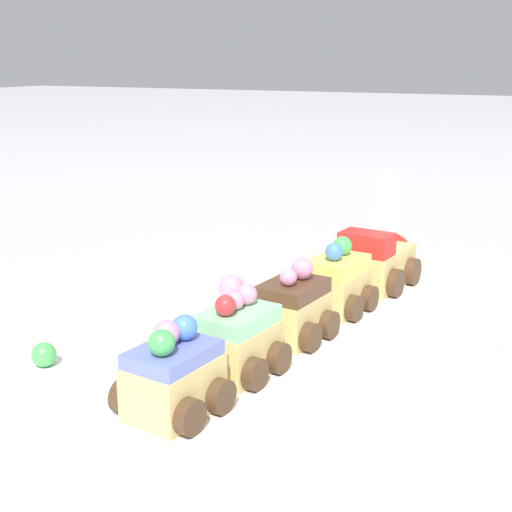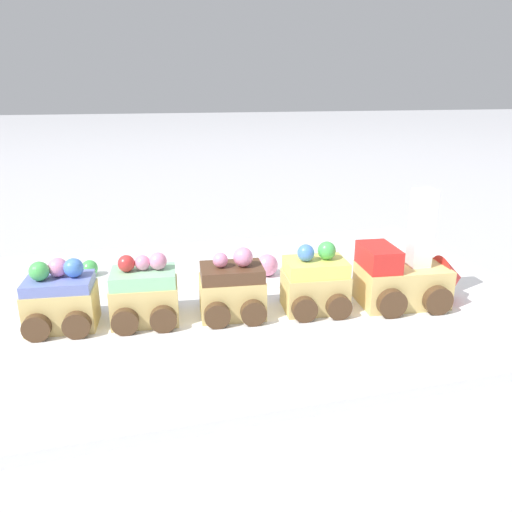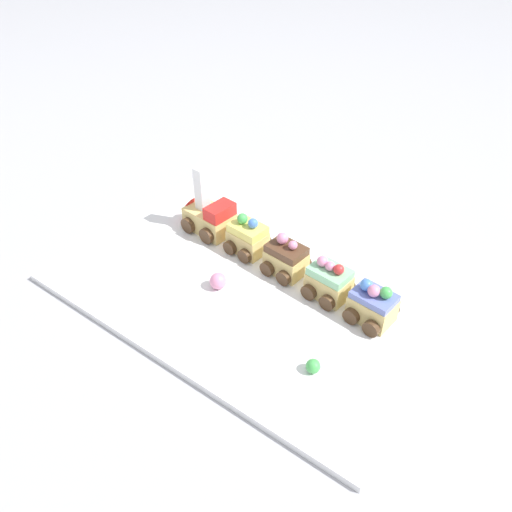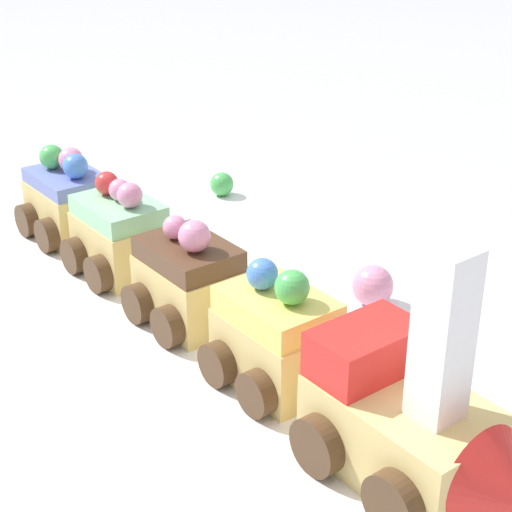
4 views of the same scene
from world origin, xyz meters
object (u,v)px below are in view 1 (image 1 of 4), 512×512
at_px(cake_car_lemon, 337,284).
at_px(cake_car_mint, 237,341).
at_px(cake_car_chocolate, 293,310).
at_px(cake_train_locomotive, 379,257).
at_px(gumball_green, 44,355).
at_px(gumball_pink, 231,288).
at_px(cake_car_blueberry, 174,378).

bearing_deg(cake_car_lemon, cake_car_mint, 179.96).
relative_size(cake_car_chocolate, cake_car_mint, 1.03).
xyz_separation_m(cake_train_locomotive, cake_car_chocolate, (-0.20, 0.02, -0.00)).
bearing_deg(cake_train_locomotive, cake_car_chocolate, -179.96).
xyz_separation_m(cake_car_chocolate, gumball_green, (-0.15, 0.16, -0.02)).
xyz_separation_m(cake_train_locomotive, gumball_pink, (-0.13, 0.12, -0.02)).
height_order(cake_train_locomotive, cake_car_lemon, cake_train_locomotive).
xyz_separation_m(cake_car_lemon, cake_car_blueberry, (-0.26, 0.03, -0.00)).
xyz_separation_m(cake_train_locomotive, cake_car_lemon, (-0.11, 0.01, -0.00)).
distance_m(cake_train_locomotive, cake_car_chocolate, 0.20).
height_order(cake_car_lemon, gumball_pink, cake_car_lemon).
bearing_deg(cake_car_blueberry, cake_car_chocolate, -0.08).
height_order(cake_train_locomotive, cake_car_chocolate, cake_train_locomotive).
relative_size(cake_car_mint, cake_car_blueberry, 1.00).
height_order(cake_car_lemon, gumball_green, cake_car_lemon).
distance_m(cake_car_mint, gumball_pink, 0.19).
distance_m(cake_car_blueberry, gumball_green, 0.15).
height_order(cake_car_blueberry, gumball_pink, cake_car_blueberry).
height_order(cake_car_mint, cake_car_blueberry, cake_car_mint).
bearing_deg(cake_car_mint, cake_train_locomotive, -0.02).
relative_size(cake_train_locomotive, gumball_pink, 4.54).
bearing_deg(cake_car_mint, cake_car_chocolate, -0.14).
bearing_deg(cake_car_mint, cake_car_blueberry, 180.00).
xyz_separation_m(cake_car_lemon, cake_car_chocolate, (-0.09, 0.01, -0.00)).
distance_m(cake_car_mint, gumball_green, 0.17).
bearing_deg(cake_car_lemon, gumball_green, 150.77).
relative_size(cake_car_lemon, cake_car_chocolate, 1.01).
relative_size(cake_car_lemon, cake_car_blueberry, 1.04).
relative_size(cake_train_locomotive, gumball_green, 6.12).
distance_m(cake_car_lemon, cake_car_chocolate, 0.09).
xyz_separation_m(cake_car_lemon, gumball_green, (-0.24, 0.17, -0.02)).
relative_size(cake_car_chocolate, gumball_green, 3.56).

